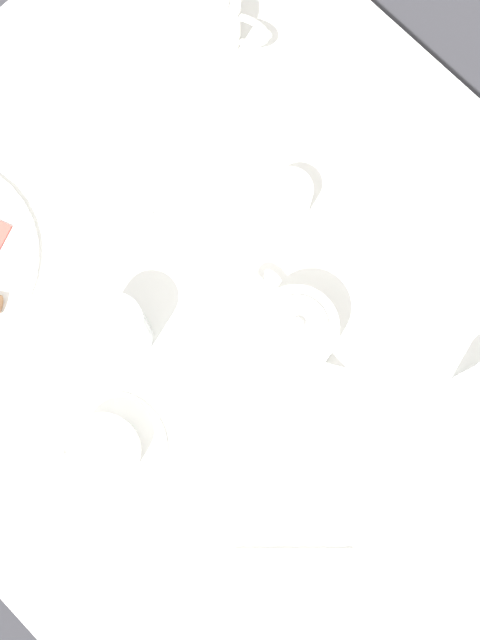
# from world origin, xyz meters

# --- Properties ---
(ground_plane) EXTENTS (8.00, 8.00, 0.00)m
(ground_plane) POSITION_xyz_m (0.00, 0.00, 0.00)
(ground_plane) COLOR #333338
(table) EXTENTS (0.96, 1.17, 0.71)m
(table) POSITION_xyz_m (0.00, 0.00, 0.64)
(table) COLOR white
(table) RESTS_ON ground_plane
(teapot_near) EXTENTS (0.11, 0.20, 0.12)m
(teapot_near) POSITION_xyz_m (-0.03, 0.07, 0.76)
(teapot_near) COLOR white
(teapot_near) RESTS_ON table
(teapot_far) EXTENTS (0.11, 0.18, 0.12)m
(teapot_far) POSITION_xyz_m (-0.26, -0.34, 0.76)
(teapot_far) COLOR white
(teapot_far) RESTS_ON table
(teacup_with_saucer_left) EXTENTS (0.16, 0.16, 0.06)m
(teacup_with_saucer_left) POSITION_xyz_m (0.25, 0.00, 0.73)
(teacup_with_saucer_left) COLOR white
(teacup_with_saucer_left) RESTS_ON table
(water_glass_short) EXTENTS (0.08, 0.08, 0.12)m
(water_glass_short) POSITION_xyz_m (0.13, -0.10, 0.77)
(water_glass_short) COLOR white
(water_glass_short) RESTS_ON table
(creamer_jug) EXTENTS (0.09, 0.06, 0.06)m
(creamer_jug) POSITION_xyz_m (-0.17, -0.07, 0.74)
(creamer_jug) COLOR white
(creamer_jug) RESTS_ON table
(napkin_folded) EXTENTS (0.19, 0.19, 0.01)m
(napkin_folded) POSITION_xyz_m (0.20, 0.30, 0.71)
(napkin_folded) COLOR white
(napkin_folded) RESTS_ON table
(fork_by_plate) EXTENTS (0.10, 0.15, 0.00)m
(fork_by_plate) POSITION_xyz_m (-0.36, 0.12, 0.71)
(fork_by_plate) COLOR silver
(fork_by_plate) RESTS_ON table
(knife_by_plate) EXTENTS (0.11, 0.18, 0.00)m
(knife_by_plate) POSITION_xyz_m (-0.35, -0.10, 0.71)
(knife_by_plate) COLOR silver
(knife_by_plate) RESTS_ON table
(spoon_for_tea) EXTENTS (0.14, 0.04, 0.00)m
(spoon_for_tea) POSITION_xyz_m (0.05, -0.21, 0.71)
(spoon_for_tea) COLOR silver
(spoon_for_tea) RESTS_ON table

